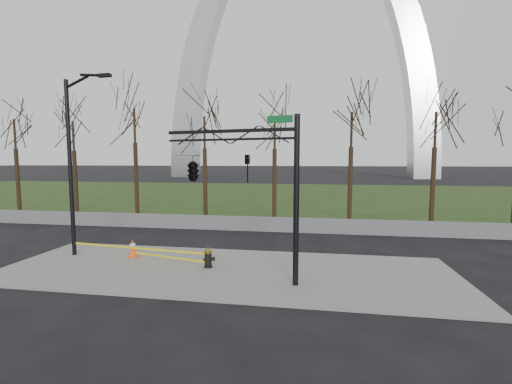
% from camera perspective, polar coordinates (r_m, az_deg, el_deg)
% --- Properties ---
extents(ground, '(500.00, 500.00, 0.00)m').
position_cam_1_polar(ground, '(14.15, -5.22, -13.05)').
color(ground, black).
rests_on(ground, ground).
extents(sidewalk, '(18.00, 6.00, 0.10)m').
position_cam_1_polar(sidewalk, '(14.13, -5.22, -12.86)').
color(sidewalk, slate).
rests_on(sidewalk, ground).
extents(grass_strip, '(120.00, 40.00, 0.06)m').
position_cam_1_polar(grass_strip, '(43.35, 4.72, -0.53)').
color(grass_strip, '#1D3412').
rests_on(grass_strip, ground).
extents(guardrail, '(60.00, 0.30, 0.90)m').
position_cam_1_polar(guardrail, '(21.64, 0.08, -5.33)').
color(guardrail, '#59595B').
rests_on(guardrail, ground).
extents(gateway_arch, '(66.00, 6.00, 65.00)m').
position_cam_1_polar(gateway_arch, '(92.41, 7.28, 22.97)').
color(gateway_arch, '#B7B9BE').
rests_on(gateway_arch, ground).
extents(tree_row, '(41.95, 4.00, 9.32)m').
position_cam_1_polar(tree_row, '(25.57, -2.98, 5.79)').
color(tree_row, black).
rests_on(tree_row, ground).
extents(fire_hydrant, '(0.52, 0.34, 0.84)m').
position_cam_1_polar(fire_hydrant, '(14.31, -7.92, -10.82)').
color(fire_hydrant, black).
rests_on(fire_hydrant, sidewalk).
extents(traffic_cone, '(0.51, 0.51, 0.79)m').
position_cam_1_polar(traffic_cone, '(16.61, -19.84, -8.80)').
color(traffic_cone, '#FF5C0D').
rests_on(traffic_cone, sidewalk).
extents(street_light, '(2.39, 0.43, 8.21)m').
position_cam_1_polar(street_light, '(17.46, -28.07, 5.49)').
color(street_light, black).
rests_on(street_light, ground).
extents(traffic_signal_mast, '(5.03, 2.54, 6.00)m').
position_cam_1_polar(traffic_signal_mast, '(12.84, -7.49, 3.91)').
color(traffic_signal_mast, black).
rests_on(traffic_signal_mast, ground).
extents(caution_tape, '(6.67, 0.92, 0.43)m').
position_cam_1_polar(caution_tape, '(15.71, -17.47, -9.42)').
color(caution_tape, yellow).
rests_on(caution_tape, ground).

